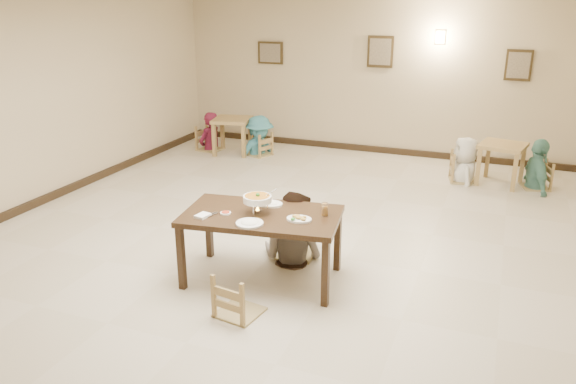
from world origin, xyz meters
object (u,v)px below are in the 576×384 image
at_px(chair_near, 238,274).
at_px(bg_table_left, 232,125).
at_px(bg_diner_b, 259,116).
at_px(bg_chair_rr, 538,163).
at_px(bg_diner_a, 209,112).
at_px(bg_diner_c, 468,137).
at_px(main_table, 262,220).
at_px(chair_far, 296,220).
at_px(bg_diner_d, 542,139).
at_px(drink_glass, 325,210).
at_px(bg_chair_rl, 466,154).
at_px(bg_table_right, 502,152).
at_px(main_diner, 293,192).
at_px(bg_chair_ll, 209,127).
at_px(curry_warmer, 257,199).
at_px(bg_chair_lr, 259,134).

bearing_deg(chair_near, bg_table_left, -53.72).
bearing_deg(bg_diner_b, bg_chair_rr, -61.43).
relative_size(chair_near, bg_diner_a, 0.56).
bearing_deg(bg_diner_c, main_table, -39.96).
height_order(chair_far, bg_diner_d, bg_diner_d).
relative_size(drink_glass, bg_chair_rl, 0.15).
bearing_deg(bg_diner_a, bg_table_right, 103.27).
bearing_deg(chair_near, main_diner, -83.11).
distance_m(chair_near, drink_glass, 1.19).
bearing_deg(bg_chair_ll, bg_chair_rr, -84.60).
height_order(curry_warmer, bg_table_right, curry_warmer).
height_order(bg_table_right, bg_chair_lr, bg_chair_lr).
xyz_separation_m(bg_table_left, bg_chair_rr, (5.65, -0.12, -0.15)).
bearing_deg(bg_table_left, chair_far, -54.20).
relative_size(main_table, bg_chair_rr, 2.08).
bearing_deg(bg_chair_lr, bg_diner_b, -113.90).
relative_size(chair_far, bg_chair_rl, 0.96).
xyz_separation_m(bg_table_left, bg_diner_d, (5.65, -0.12, 0.25)).
bearing_deg(main_table, chair_far, 70.87).
bearing_deg(bg_chair_rl, bg_diner_c, 15.22).
relative_size(chair_near, drink_glass, 6.20).
relative_size(main_table, bg_chair_rl, 1.87).
height_order(bg_table_right, bg_diner_b, bg_diner_b).
relative_size(curry_warmer, bg_diner_b, 0.22).
relative_size(chair_far, bg_table_left, 1.09).
distance_m(main_table, bg_diner_c, 4.84).
height_order(chair_far, bg_diner_a, bg_diner_a).
bearing_deg(main_table, bg_diner_c, 60.21).
xyz_separation_m(bg_chair_rr, bg_diner_d, (0.00, -0.00, 0.40)).
height_order(chair_near, drink_glass, drink_glass).
distance_m(bg_table_right, bg_chair_rl, 0.58).
bearing_deg(bg_diner_a, bg_diner_b, 105.20).
bearing_deg(bg_diner_c, bg_chair_rr, 74.57).
bearing_deg(bg_table_left, bg_chair_lr, 5.78).
bearing_deg(bg_chair_ll, bg_diner_b, -82.77).
relative_size(curry_warmer, bg_diner_d, 0.21).
bearing_deg(bg_chair_rl, bg_table_left, 76.41).
bearing_deg(bg_diner_b, bg_chair_lr, -104.44).
bearing_deg(bg_chair_lr, chair_near, 43.34).
bearing_deg(bg_chair_rl, bg_diner_d, -98.54).
bearing_deg(bg_chair_ll, drink_glass, -132.08).
relative_size(main_table, bg_diner_c, 1.17).
bearing_deg(bg_table_left, bg_chair_ll, 174.70).
relative_size(bg_chair_rl, bg_diner_a, 0.61).
distance_m(bg_table_right, bg_diner_c, 0.61).
distance_m(bg_table_right, bg_diner_a, 5.64).
bearing_deg(curry_warmer, bg_diner_c, 67.83).
relative_size(curry_warmer, bg_table_left, 0.41).
bearing_deg(chair_near, bg_chair_lr, -58.74).
relative_size(main_diner, bg_table_left, 2.02).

